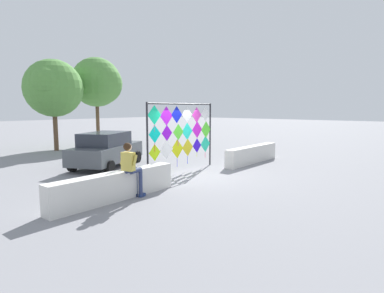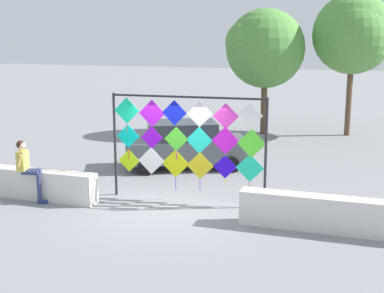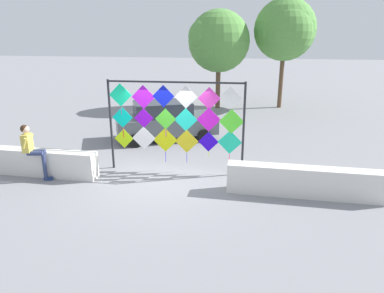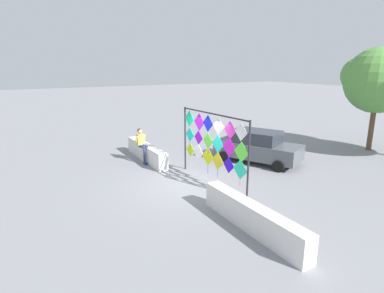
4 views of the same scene
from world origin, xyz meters
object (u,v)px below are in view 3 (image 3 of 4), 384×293
object	(u,v)px
tree_broadleaf	(217,41)
tree_far_right	(286,30)
seated_vendor	(33,147)
parked_car	(165,120)
kite_display_rack	(176,117)

from	to	relation	value
tree_broadleaf	tree_far_right	xyz separation A→B (m)	(3.69, 0.76, 0.54)
seated_vendor	parked_car	size ratio (longest dim) A/B	0.38
kite_display_rack	tree_far_right	bearing A→B (deg)	71.65
tree_broadleaf	parked_car	bearing A→B (deg)	-100.04
parked_car	tree_broadleaf	bearing A→B (deg)	79.96
parked_car	tree_far_right	xyz separation A→B (m)	(4.89, 7.56, 3.54)
kite_display_rack	tree_broadleaf	bearing A→B (deg)	90.36
parked_car	tree_far_right	size ratio (longest dim) A/B	0.71
parked_car	tree_broadleaf	size ratio (longest dim) A/B	0.79
kite_display_rack	parked_car	world-z (taller)	kite_display_rack
kite_display_rack	parked_car	distance (m)	3.72
tree_broadleaf	tree_far_right	world-z (taller)	tree_far_right
parked_car	kite_display_rack	bearing A→B (deg)	-69.35
parked_car	tree_broadleaf	distance (m)	7.53
seated_vendor	parked_car	distance (m)	5.47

